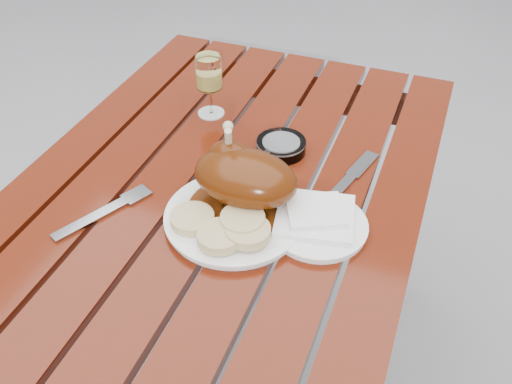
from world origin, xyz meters
TOP-DOWN VIEW (x-y plane):
  - table at (0.00, 0.00)m, footprint 0.80×1.20m
  - dinner_plate at (0.07, -0.09)m, footprint 0.29×0.29m
  - roast_duck at (0.07, -0.04)m, footprint 0.20×0.19m
  - bread_dumplings at (0.07, -0.14)m, footprint 0.19×0.13m
  - wine_glass at (-0.13, 0.23)m, footprint 0.07×0.07m
  - side_plate at (0.22, -0.06)m, footprint 0.24×0.24m
  - napkin at (0.21, -0.05)m, footprint 0.16×0.16m
  - ashtray at (0.08, 0.15)m, footprint 0.14×0.14m
  - fork at (-0.18, -0.17)m, footprint 0.10×0.18m
  - knife at (0.23, 0.07)m, footprint 0.07×0.22m

SIDE VIEW (x-z plane):
  - table at x=0.00m, z-range 0.00..0.75m
  - knife at x=0.23m, z-range 0.75..0.76m
  - fork at x=-0.18m, z-range 0.75..0.76m
  - side_plate at x=0.22m, z-range 0.75..0.76m
  - dinner_plate at x=0.07m, z-range 0.75..0.77m
  - ashtray at x=0.08m, z-range 0.75..0.78m
  - napkin at x=0.21m, z-range 0.76..0.78m
  - bread_dumplings at x=0.07m, z-range 0.77..0.80m
  - roast_duck at x=0.07m, z-range 0.75..0.89m
  - wine_glass at x=-0.13m, z-range 0.75..0.90m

